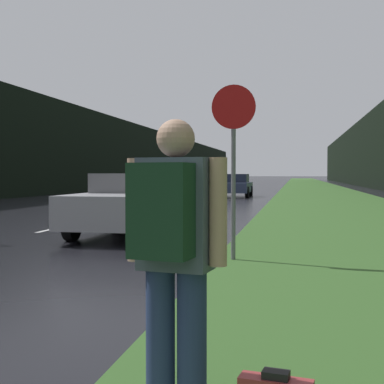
% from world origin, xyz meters
% --- Properties ---
extents(grass_verge, '(6.00, 240.00, 0.02)m').
position_xyz_m(grass_verge, '(7.57, 40.00, 0.01)').
color(grass_verge, '#386028').
rests_on(grass_verge, ground_plane).
extents(lane_stripe_c, '(0.12, 3.00, 0.01)m').
position_xyz_m(lane_stripe_c, '(0.00, 13.41, 0.00)').
color(lane_stripe_c, silver).
rests_on(lane_stripe_c, ground_plane).
extents(lane_stripe_d, '(0.12, 3.00, 0.01)m').
position_xyz_m(lane_stripe_d, '(0.00, 20.41, 0.00)').
color(lane_stripe_d, silver).
rests_on(lane_stripe_d, ground_plane).
extents(lane_stripe_e, '(0.12, 3.00, 0.01)m').
position_xyz_m(lane_stripe_e, '(0.00, 27.41, 0.00)').
color(lane_stripe_e, silver).
rests_on(lane_stripe_e, ground_plane).
extents(lane_stripe_f, '(0.12, 3.00, 0.01)m').
position_xyz_m(lane_stripe_f, '(0.00, 34.41, 0.00)').
color(lane_stripe_f, silver).
rests_on(lane_stripe_f, ground_plane).
extents(treeline_far_side, '(2.00, 140.00, 6.27)m').
position_xyz_m(treeline_far_side, '(-10.57, 50.00, 3.14)').
color(treeline_far_side, black).
rests_on(treeline_far_side, ground_plane).
extents(stop_sign, '(0.68, 0.07, 2.72)m').
position_xyz_m(stop_sign, '(4.87, 8.85, 1.67)').
color(stop_sign, slate).
rests_on(stop_sign, ground_plane).
extents(hitchhiker_with_backpack, '(0.56, 0.45, 1.64)m').
position_xyz_m(hitchhiker_with_backpack, '(5.17, 3.39, 0.94)').
color(hitchhiker_with_backpack, navy).
rests_on(hitchhiker_with_backpack, ground_plane).
extents(car_passing_near, '(1.98, 4.75, 1.35)m').
position_xyz_m(car_passing_near, '(2.28, 12.20, 0.70)').
color(car_passing_near, '#9E9EA3').
rests_on(car_passing_near, ground_plane).
extents(car_passing_far, '(1.96, 4.10, 1.33)m').
position_xyz_m(car_passing_far, '(2.28, 31.70, 0.67)').
color(car_passing_far, '#2D3856').
rests_on(car_passing_far, ground_plane).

